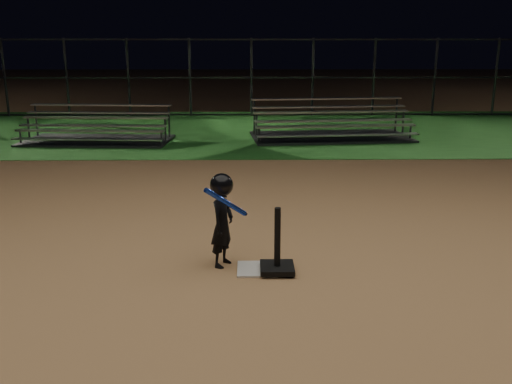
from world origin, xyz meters
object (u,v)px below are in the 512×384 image
bleacher_right (331,131)px  bleacher_left (97,135)px  batting_tee (277,259)px  child_batter (222,217)px  home_plate (257,269)px

bleacher_right → bleacher_left: bearing=178.9°
batting_tee → child_batter: (-0.62, 0.22, 0.43)m
home_plate → bleacher_left: bleacher_left is taller
batting_tee → bleacher_left: bleacher_left is taller
bleacher_left → bleacher_right: 5.94m
home_plate → child_batter: bearing=158.6°
home_plate → child_batter: child_batter is taller
child_batter → bleacher_left: size_ratio=0.30×
child_batter → bleacher_left: 8.78m
batting_tee → home_plate: bearing=163.7°
child_batter → bleacher_left: bearing=47.6°
child_batter → bleacher_right: bearing=8.2°
child_batter → bleacher_right: size_ratio=0.26×
home_plate → batting_tee: (0.22, -0.07, 0.14)m
bleacher_left → batting_tee: bearing=-60.0°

